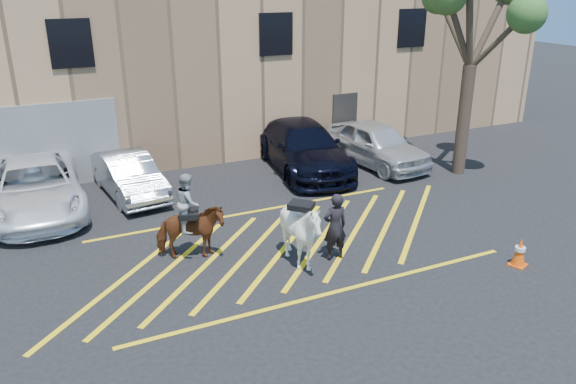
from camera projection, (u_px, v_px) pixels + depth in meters
name	position (u px, v px, depth m)	size (l,w,h in m)	color
ground	(281.00, 242.00, 14.81)	(90.00, 90.00, 0.00)	black
car_white_pickup	(35.00, 187.00, 16.48)	(2.55, 5.52, 1.53)	white
car_silver_sedan	(129.00, 175.00, 17.77)	(1.42, 4.07, 1.34)	#989DA6
car_blue_suv	(303.00, 147.00, 20.08)	(2.34, 5.76, 1.67)	black
car_white_suv	(376.00, 144.00, 20.64)	(1.86, 4.63, 1.58)	silver
handler	(335.00, 227.00, 13.65)	(0.63, 0.41, 1.72)	black
warehouse	(162.00, 50.00, 23.62)	(32.42, 10.20, 7.30)	tan
hatching_zone	(285.00, 247.00, 14.55)	(12.60, 5.12, 0.01)	yellow
mounted_bay	(190.00, 225.00, 13.65)	(1.83, 1.22, 2.22)	maroon
saddled_white	(301.00, 232.00, 13.28)	(2.15, 2.15, 1.77)	white
traffic_cone	(520.00, 252.00, 13.50)	(0.49, 0.49, 0.73)	#DD4709
tree	(477.00, 5.00, 17.99)	(3.99, 4.37, 7.31)	#46332A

